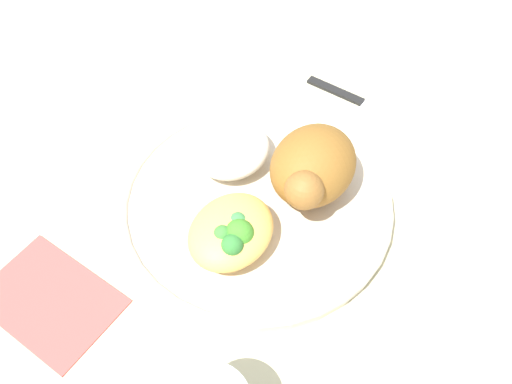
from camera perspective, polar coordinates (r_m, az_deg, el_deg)
ground_plane at (r=0.62m, az=0.00°, el=-1.67°), size 2.00×2.00×0.00m
plate at (r=0.61m, az=0.00°, el=-1.10°), size 0.30×0.30×0.02m
roasted_chicken at (r=0.58m, az=5.77°, el=2.52°), size 0.12×0.09×0.07m
rice_pile at (r=0.62m, az=-2.50°, el=4.43°), size 0.09×0.08×0.04m
mac_cheese_with_broccoli at (r=0.55m, az=-2.49°, el=-4.08°), size 0.10×0.08×0.04m
fork at (r=0.72m, az=10.80°, el=7.51°), size 0.02×0.14×0.01m
knife at (r=0.74m, az=10.74°, el=9.04°), size 0.02×0.19×0.01m
napkin at (r=0.59m, az=-20.29°, el=-10.28°), size 0.10×0.14×0.00m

